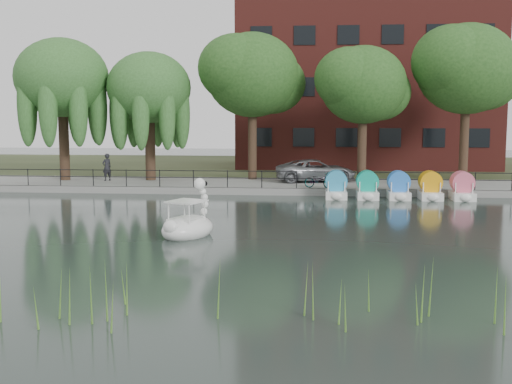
# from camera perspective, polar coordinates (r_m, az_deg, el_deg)

# --- Properties ---
(ground_plane) EXTENTS (120.00, 120.00, 0.00)m
(ground_plane) POSITION_cam_1_polar(r_m,az_deg,el_deg) (24.04, -2.05, -4.24)
(ground_plane) COLOR #343F39
(promenade) EXTENTS (40.00, 6.00, 0.40)m
(promenade) POSITION_cam_1_polar(r_m,az_deg,el_deg) (39.76, 0.84, 0.56)
(promenade) COLOR gray
(promenade) RESTS_ON ground_plane
(kerb) EXTENTS (40.00, 0.25, 0.40)m
(kerb) POSITION_cam_1_polar(r_m,az_deg,el_deg) (36.84, 0.49, 0.04)
(kerb) COLOR gray
(kerb) RESTS_ON ground_plane
(land_strip) EXTENTS (60.00, 22.00, 0.36)m
(land_strip) POSITION_cam_1_polar(r_m,az_deg,el_deg) (53.66, 1.97, 2.23)
(land_strip) COLOR #47512D
(land_strip) RESTS_ON ground_plane
(railing) EXTENTS (32.00, 0.05, 1.00)m
(railing) POSITION_cam_1_polar(r_m,az_deg,el_deg) (36.93, 0.52, 1.53)
(railing) COLOR black
(railing) RESTS_ON promenade
(apartment_building) EXTENTS (20.00, 10.07, 18.00)m
(apartment_building) POSITION_cam_1_polar(r_m,az_deg,el_deg) (53.71, 9.65, 11.95)
(apartment_building) COLOR #4C1E16
(apartment_building) RESTS_ON land_strip
(willow_left) EXTENTS (5.88, 5.88, 9.01)m
(willow_left) POSITION_cam_1_polar(r_m,az_deg,el_deg) (43.02, -16.89, 9.66)
(willow_left) COLOR #473323
(willow_left) RESTS_ON promenade
(willow_mid) EXTENTS (5.32, 5.32, 8.15)m
(willow_mid) POSITION_cam_1_polar(r_m,az_deg,el_deg) (41.75, -9.49, 9.09)
(willow_mid) COLOR #473323
(willow_mid) RESTS_ON promenade
(broadleaf_center) EXTENTS (6.00, 6.00, 9.25)m
(broadleaf_center) POSITION_cam_1_polar(r_m,az_deg,el_deg) (41.64, -0.33, 10.31)
(broadleaf_center) COLOR #473323
(broadleaf_center) RESTS_ON promenade
(broadleaf_right) EXTENTS (5.40, 5.40, 8.32)m
(broadleaf_right) POSITION_cam_1_polar(r_m,az_deg,el_deg) (41.03, 9.51, 9.32)
(broadleaf_right) COLOR #473323
(broadleaf_right) RESTS_ON promenade
(broadleaf_far) EXTENTS (6.30, 6.30, 9.71)m
(broadleaf_far) POSITION_cam_1_polar(r_m,az_deg,el_deg) (43.04, 18.24, 10.31)
(broadleaf_far) COLOR #473323
(broadleaf_far) RESTS_ON promenade
(minivan) EXTENTS (3.67, 6.13, 1.59)m
(minivan) POSITION_cam_1_polar(r_m,az_deg,el_deg) (40.44, 5.34, 2.06)
(minivan) COLOR gray
(minivan) RESTS_ON promenade
(bicycle) EXTENTS (1.06, 1.82, 1.00)m
(bicycle) POSITION_cam_1_polar(r_m,az_deg,el_deg) (36.99, 5.61, 1.13)
(bicycle) COLOR gray
(bicycle) RESTS_ON promenade
(pedestrian) EXTENTS (0.83, 0.86, 1.98)m
(pedestrian) POSITION_cam_1_polar(r_m,az_deg,el_deg) (41.86, -13.12, 2.34)
(pedestrian) COLOR black
(pedestrian) RESTS_ON promenade
(swan_boat) EXTENTS (2.50, 2.99, 2.17)m
(swan_boat) POSITION_cam_1_polar(r_m,az_deg,el_deg) (24.77, -6.03, -2.82)
(swan_boat) COLOR white
(swan_boat) RESTS_ON ground_plane
(pedal_boat_row) EXTENTS (7.95, 1.70, 1.40)m
(pedal_boat_row) POSITION_cam_1_polar(r_m,az_deg,el_deg) (35.96, 12.56, 0.35)
(pedal_boat_row) COLOR white
(pedal_boat_row) RESTS_ON ground_plane
(reed_bank) EXTENTS (24.00, 2.40, 1.20)m
(reed_bank) POSITION_cam_1_polar(r_m,az_deg,el_deg) (14.52, 1.12, -9.40)
(reed_bank) COLOR #669938
(reed_bank) RESTS_ON ground_plane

